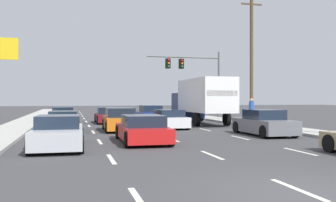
{
  "coord_description": "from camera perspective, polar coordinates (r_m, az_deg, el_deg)",
  "views": [
    {
      "loc": [
        -4.65,
        -6.77,
        1.93
      ],
      "look_at": [
        0.87,
        14.61,
        1.78
      ],
      "focal_mm": 40.39,
      "sensor_mm": 36.0,
      "label": 1
    }
  ],
  "objects": [
    {
      "name": "sidewalk_right",
      "position": [
        29.7,
        10.94,
        -3.21
      ],
      "size": [
        2.25,
        80.0,
        0.14
      ],
      "primitive_type": "cube",
      "color": "#B2AFA8",
      "rests_on": "ground_plane"
    },
    {
      "name": "car_red",
      "position": [
        16.71,
        -3.89,
        -4.3
      ],
      "size": [
        2.04,
        4.62,
        1.2
      ],
      "color": "red",
      "rests_on": "ground_plane"
    },
    {
      "name": "box_truck",
      "position": [
        28.65,
        4.99,
        0.4
      ],
      "size": [
        2.63,
        8.87,
        3.35
      ],
      "color": "white",
      "rests_on": "ground_plane"
    },
    {
      "name": "traffic_signal_mast",
      "position": [
        37.37,
        3.29,
        4.84
      ],
      "size": [
        7.48,
        0.69,
        6.62
      ],
      "color": "#595B56",
      "rests_on": "ground_plane"
    },
    {
      "name": "car_silver",
      "position": [
        15.35,
        -16.2,
        -4.66
      ],
      "size": [
        2.02,
        4.71,
        1.27
      ],
      "color": "#B7BABF",
      "rests_on": "ground_plane"
    },
    {
      "name": "ground_plane",
      "position": [
        32.17,
        -6.15,
        -3.05
      ],
      "size": [
        140.0,
        140.0,
        0.0
      ],
      "primitive_type": "plane",
      "color": "#3D3D3F"
    },
    {
      "name": "car_maroon",
      "position": [
        30.1,
        -9.06,
        -2.23
      ],
      "size": [
        1.95,
        4.47,
        1.24
      ],
      "color": "maroon",
      "rests_on": "ground_plane"
    },
    {
      "name": "car_orange",
      "position": [
        22.7,
        -7.26,
        -2.9
      ],
      "size": [
        1.99,
        4.07,
        1.36
      ],
      "color": "orange",
      "rests_on": "ground_plane"
    },
    {
      "name": "car_gray",
      "position": [
        20.51,
        14.26,
        -3.32
      ],
      "size": [
        1.91,
        4.23,
        1.34
      ],
      "color": "slate",
      "rests_on": "ground_plane"
    },
    {
      "name": "lane_markings",
      "position": [
        29.97,
        -5.54,
        -3.3
      ],
      "size": [
        6.94,
        57.0,
        0.01
      ],
      "color": "silver",
      "rests_on": "ground_plane"
    },
    {
      "name": "car_black",
      "position": [
        30.36,
        -15.55,
        -2.18
      ],
      "size": [
        1.84,
        4.59,
        1.27
      ],
      "color": "black",
      "rests_on": "ground_plane"
    },
    {
      "name": "car_green",
      "position": [
        22.91,
        -15.52,
        -3.07
      ],
      "size": [
        1.96,
        4.16,
        1.19
      ],
      "color": "#196B38",
      "rests_on": "ground_plane"
    },
    {
      "name": "utility_pole_mid",
      "position": [
        31.78,
        12.49,
        6.39
      ],
      "size": [
        1.8,
        0.28,
        10.23
      ],
      "color": "brown",
      "rests_on": "ground_plane"
    },
    {
      "name": "sidewalk_left",
      "position": [
        27.06,
        -21.77,
        -3.58
      ],
      "size": [
        2.25,
        80.0,
        0.14
      ],
      "primitive_type": "cube",
      "color": "#B2AFA8",
      "rests_on": "ground_plane"
    },
    {
      "name": "pedestrian_near_corner",
      "position": [
        28.14,
        12.49,
        -1.44
      ],
      "size": [
        0.38,
        0.38,
        1.79
      ],
      "color": "#3F3F42",
      "rests_on": "sidewalk_right"
    },
    {
      "name": "car_blue",
      "position": [
        30.86,
        -2.64,
        -2.03
      ],
      "size": [
        1.85,
        4.27,
        1.37
      ],
      "color": "#1E389E",
      "rests_on": "ground_plane"
    },
    {
      "name": "car_white",
      "position": [
        24.61,
        0.02,
        -2.79
      ],
      "size": [
        1.88,
        4.45,
        1.21
      ],
      "color": "white",
      "rests_on": "ground_plane"
    }
  ]
}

